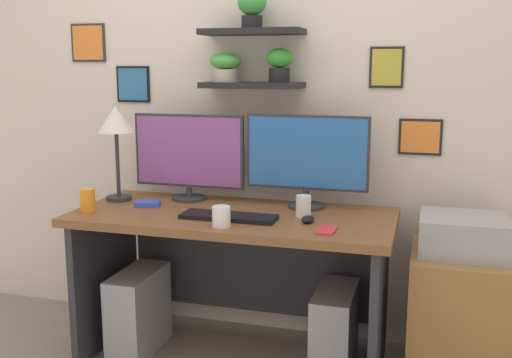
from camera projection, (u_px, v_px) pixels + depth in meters
The scene contains 16 objects.
back_wall_assembly at pixel (258, 82), 3.14m from camera, with size 4.40×0.24×2.70m.
desk at pixel (237, 253), 2.93m from camera, with size 1.51×0.68×0.75m.
monitor_left at pixel (189, 155), 3.08m from camera, with size 0.59×0.18×0.44m.
monitor_right at pixel (307, 157), 2.91m from camera, with size 0.60×0.18×0.45m.
keyboard at pixel (229, 217), 2.73m from camera, with size 0.44×0.14×0.02m, color black.
computer_mouse at pixel (308, 219), 2.66m from camera, with size 0.06×0.09×0.03m, color black.
desk_lamp at pixel (116, 126), 3.04m from camera, with size 0.18×0.18×0.49m.
cell_phone at pixel (327, 230), 2.52m from camera, with size 0.07×0.14×0.01m, color red.
coffee_mug at pixel (221, 217), 2.59m from camera, with size 0.08×0.08×0.09m, color white.
pen_cup at pixel (303, 206), 2.76m from camera, with size 0.07×0.07×0.10m, color white.
scissors_tray at pixel (148, 204), 2.97m from camera, with size 0.12×0.08×0.02m, color blue.
water_cup at pixel (88, 200), 2.86m from camera, with size 0.07×0.07×0.11m, color orange.
drawer_cabinet at pixel (458, 316), 2.75m from camera, with size 0.44×0.50×0.61m, color #9E6B38.
printer at pixel (463, 235), 2.68m from camera, with size 0.38×0.34×0.17m, color #9E9EA3.
computer_tower_left at pixel (139, 311), 3.04m from camera, with size 0.18×0.40×0.42m, color #99999E.
computer_tower_right at pixel (335, 331), 2.84m from camera, with size 0.18×0.40×0.41m, color #99999E.
Camera 1 is at (0.88, -2.62, 1.44)m, focal length 42.07 mm.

